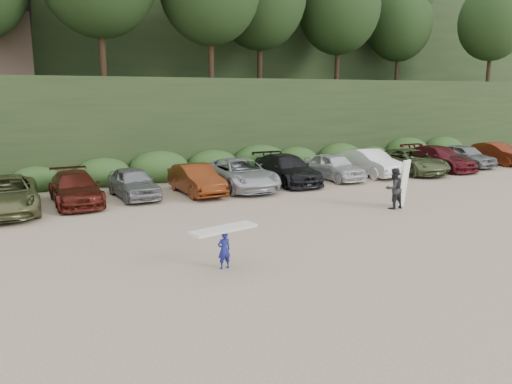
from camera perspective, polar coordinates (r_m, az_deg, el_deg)
ground at (r=18.13m, az=8.96°, el=-5.23°), size 120.00×120.00×0.00m
hillside_backdrop at (r=51.27m, az=-16.53°, el=17.71°), size 90.00×41.50×28.00m
parked_cars at (r=27.61m, az=1.26°, el=2.27°), size 39.79×6.34×1.63m
child_surfer at (r=14.71m, az=-3.68°, el=-5.59°), size 2.16×0.98×1.25m
adult_surfer at (r=23.06m, az=15.57°, el=0.44°), size 1.35×0.71×2.17m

